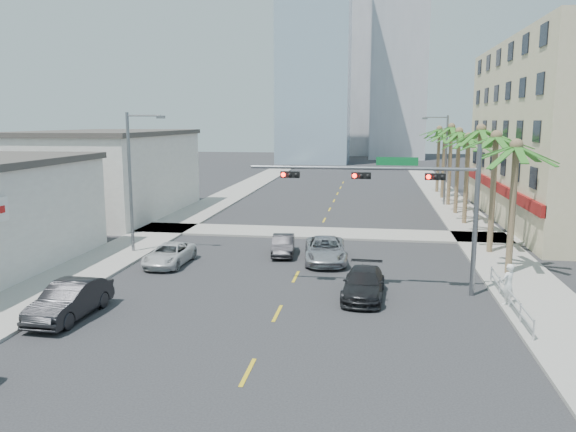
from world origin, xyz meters
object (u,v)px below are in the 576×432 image
object	(u,v)px
car_parked_mid	(70,300)
car_lane_center	(325,250)
car_lane_left	(283,245)
pedestrian	(508,284)
traffic_signal_mast	(408,192)
car_parked_far	(169,254)
car_lane_right	(364,284)

from	to	relation	value
car_parked_mid	car_lane_center	xyz separation A→B (m)	(10.16, 11.45, -0.05)
car_lane_left	car_lane_center	distance (m)	3.15
car_lane_left	pedestrian	world-z (taller)	pedestrian
traffic_signal_mast	car_parked_far	size ratio (longest dim) A/B	2.44
traffic_signal_mast	car_parked_mid	distance (m)	16.31
pedestrian	car_lane_center	bearing A→B (deg)	-77.94
car_parked_mid	car_lane_center	size ratio (longest dim) A/B	0.91
car_parked_mid	car_lane_right	distance (m)	13.46
car_parked_far	car_lane_center	size ratio (longest dim) A/B	0.86
car_lane_left	car_lane_center	size ratio (longest dim) A/B	0.73
car_parked_mid	car_parked_far	bearing A→B (deg)	85.89
car_parked_mid	car_lane_right	size ratio (longest dim) A/B	1.01
car_parked_far	car_lane_left	size ratio (longest dim) A/B	1.17
car_parked_far	car_lane_left	world-z (taller)	car_lane_left
car_lane_right	pedestrian	distance (m)	6.59
car_parked_far	pedestrian	xyz separation A→B (m)	(18.10, -5.07, 0.48)
traffic_signal_mast	car_parked_far	distance (m)	14.71
car_lane_right	car_lane_center	bearing A→B (deg)	112.94
car_lane_left	car_parked_mid	bearing A→B (deg)	-126.20
car_parked_mid	car_lane_left	xyz separation A→B (m)	(7.34, 12.84, -0.15)
car_lane_right	pedestrian	world-z (taller)	pedestrian
car_lane_left	car_lane_right	bearing A→B (deg)	-63.38
car_parked_far	car_parked_mid	bearing A→B (deg)	-95.10
traffic_signal_mast	car_lane_left	bearing A→B (deg)	136.08
traffic_signal_mast	car_parked_mid	size ratio (longest dim) A/B	2.32
traffic_signal_mast	car_lane_left	world-z (taller)	traffic_signal_mast
car_parked_far	pedestrian	world-z (taller)	pedestrian
car_parked_mid	pedestrian	distance (m)	19.61
traffic_signal_mast	car_parked_far	xyz separation A→B (m)	(-13.58, 3.51, -4.43)
car_parked_far	car_lane_left	bearing A→B (deg)	30.33
car_lane_left	car_parked_far	bearing A→B (deg)	-157.37
traffic_signal_mast	car_parked_mid	bearing A→B (deg)	-158.27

